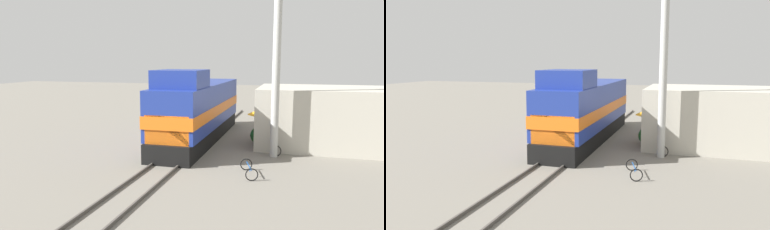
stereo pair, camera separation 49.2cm
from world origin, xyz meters
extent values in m
plane|color=slate|center=(0.00, 0.00, 0.00)|extent=(120.00, 120.00, 0.00)
cube|color=#4C4742|center=(-0.72, 0.00, 0.07)|extent=(0.08, 36.11, 0.15)
cube|color=#4C4742|center=(0.72, 0.00, 0.07)|extent=(0.08, 36.11, 0.15)
cube|color=black|center=(0.00, 2.66, 0.54)|extent=(2.69, 14.07, 1.09)
cube|color=navy|center=(0.00, 2.66, 2.52)|extent=(2.92, 13.50, 2.86)
cube|color=orange|center=(0.00, 2.66, 2.23)|extent=(2.96, 13.65, 0.70)
cube|color=orange|center=(0.00, -3.11, 1.88)|extent=(2.49, 1.97, 1.57)
cube|color=navy|center=(0.00, -1.56, 4.47)|extent=(2.75, 3.09, 1.05)
cylinder|color=#B2B2AD|center=(5.35, -0.66, 5.26)|extent=(0.45, 0.45, 10.52)
cylinder|color=#4C4C4C|center=(4.49, 2.40, 1.18)|extent=(0.05, 0.05, 2.36)
cone|color=orange|center=(4.49, 2.40, 2.24)|extent=(2.19, 2.19, 0.49)
cube|color=#595959|center=(6.85, 1.43, 0.96)|extent=(0.12, 0.12, 1.91)
cube|color=red|center=(6.85, 1.43, 2.59)|extent=(1.77, 0.08, 1.35)
sphere|color=#236028|center=(4.15, 2.48, 0.57)|extent=(1.13, 1.13, 1.13)
cube|color=#2D3347|center=(4.50, 0.67, 0.42)|extent=(0.30, 0.20, 0.83)
cylinder|color=#2659A5|center=(4.50, 0.67, 1.16)|extent=(0.34, 0.34, 0.66)
sphere|color=tan|center=(4.50, 0.67, 1.61)|extent=(0.24, 0.24, 0.24)
torus|color=black|center=(5.46, 1.17, 0.33)|extent=(0.67, 0.05, 0.67)
torus|color=black|center=(5.45, -0.61, 0.33)|extent=(0.67, 0.05, 0.67)
cube|color=black|center=(5.45, 0.28, 0.53)|extent=(0.05, 1.51, 0.04)
cylinder|color=black|center=(5.46, 0.59, 0.45)|extent=(0.04, 0.04, 0.28)
torus|color=black|center=(4.68, -5.44, 0.30)|extent=(0.60, 0.22, 0.61)
torus|color=black|center=(4.20, -3.80, 0.30)|extent=(0.60, 0.22, 0.61)
cube|color=#194C99|center=(4.44, -4.62, 0.47)|extent=(0.45, 1.41, 0.04)
cylinder|color=#194C99|center=(4.52, -4.91, 0.40)|extent=(0.04, 0.04, 0.25)
cube|color=#B7B2A3|center=(8.36, 3.06, 1.90)|extent=(8.54, 5.95, 3.80)
camera|label=1|loc=(6.65, -22.27, 5.59)|focal=35.00mm
camera|label=2|loc=(7.12, -22.13, 5.59)|focal=35.00mm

